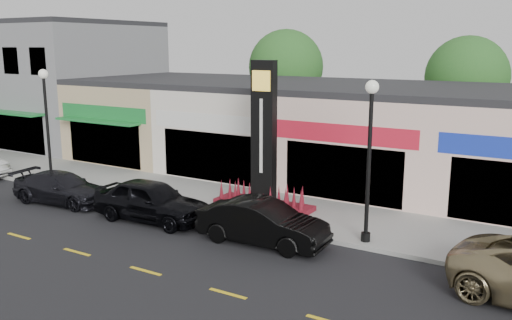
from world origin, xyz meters
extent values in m
plane|color=black|center=(0.00, 0.00, 0.00)|extent=(120.00, 120.00, 0.00)
cube|color=gray|center=(0.00, 4.35, 0.07)|extent=(52.00, 4.30, 0.15)
cube|color=gray|center=(0.00, 2.10, 0.07)|extent=(52.00, 0.20, 0.15)
cube|color=slate|center=(-18.00, 11.50, 4.00)|extent=(12.00, 10.00, 8.00)
cube|color=#262628|center=(-18.00, 11.50, 8.15)|extent=(12.00, 10.00, 0.30)
cube|color=black|center=(-16.00, 6.55, 5.80)|extent=(1.40, 0.10, 1.60)
cube|color=black|center=(-13.50, 6.55, 5.80)|extent=(1.40, 0.10, 1.60)
cube|color=tan|center=(-8.50, 11.50, 2.25)|extent=(7.00, 10.00, 4.50)
cube|color=#262628|center=(-8.50, 11.50, 4.65)|extent=(7.00, 10.00, 0.30)
cube|color=black|center=(-8.50, 6.55, 1.40)|extent=(5.25, 0.10, 2.40)
cube|color=#1B7B33|center=(-8.50, 6.55, 3.10)|extent=(6.30, 0.12, 0.80)
cube|color=#1B7B33|center=(-8.50, 6.10, 2.70)|extent=(5.60, 0.90, 0.12)
cube|color=silver|center=(-1.50, 11.50, 2.25)|extent=(7.00, 10.00, 4.50)
cube|color=#262628|center=(-1.50, 11.50, 4.65)|extent=(7.00, 10.00, 0.30)
cube|color=black|center=(-1.50, 6.55, 1.40)|extent=(5.25, 0.10, 2.40)
cube|color=silver|center=(-1.50, 6.55, 3.10)|extent=(6.30, 0.12, 0.80)
cube|color=beige|center=(5.50, 11.50, 2.25)|extent=(7.00, 10.00, 4.50)
cube|color=#262628|center=(5.50, 11.50, 4.65)|extent=(7.00, 10.00, 0.30)
cube|color=black|center=(5.50, 6.55, 1.40)|extent=(5.25, 0.10, 2.40)
cube|color=red|center=(5.50, 6.55, 3.10)|extent=(6.30, 0.12, 0.80)
cylinder|color=#382619|center=(-4.00, 19.50, 1.57)|extent=(0.36, 0.36, 3.15)
sphere|color=#1A551D|center=(-4.00, 19.50, 5.23)|extent=(5.20, 5.20, 5.20)
cylinder|color=#382619|center=(8.00, 19.50, 1.49)|extent=(0.36, 0.36, 2.97)
sphere|color=#1A551D|center=(8.00, 19.50, 4.89)|extent=(4.80, 4.80, 4.80)
cylinder|color=black|center=(-8.00, 2.50, 0.30)|extent=(0.32, 0.32, 0.30)
cylinder|color=black|center=(-8.00, 2.50, 2.80)|extent=(0.14, 0.14, 5.00)
sphere|color=silver|center=(-8.00, 2.50, 5.40)|extent=(0.44, 0.44, 0.44)
cylinder|color=black|center=(8.00, 2.50, 0.30)|extent=(0.32, 0.32, 0.30)
cylinder|color=black|center=(8.00, 2.50, 2.80)|extent=(0.14, 0.14, 5.00)
sphere|color=silver|center=(8.00, 2.50, 5.40)|extent=(0.44, 0.44, 0.44)
cube|color=maroon|center=(3.00, 4.20, 0.25)|extent=(4.20, 1.30, 0.20)
cube|color=black|center=(3.00, 4.20, 3.15)|extent=(1.00, 0.40, 6.00)
cube|color=yellow|center=(3.00, 3.98, 5.35)|extent=(0.80, 0.05, 0.80)
cube|color=silver|center=(3.00, 3.98, 3.15)|extent=(0.12, 0.04, 3.00)
imported|color=black|center=(-5.07, 0.69, 0.66)|extent=(2.32, 4.74, 1.33)
imported|color=black|center=(-0.09, 0.80, 0.81)|extent=(2.08, 4.84, 1.63)
imported|color=black|center=(4.89, 0.83, 0.76)|extent=(1.72, 4.63, 1.51)
camera|label=1|loc=(13.73, -14.51, 6.72)|focal=38.00mm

